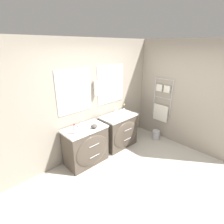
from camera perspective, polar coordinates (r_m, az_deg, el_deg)
name	(u,v)px	position (r m, az deg, el deg)	size (l,w,h in m)	color
ground_plane	(144,185)	(3.60, 10.51, -22.34)	(16.00, 16.00, 0.00)	#BCB5A8
wall_back	(89,99)	(3.97, -7.50, 4.16)	(5.36, 0.16, 2.60)	#9E9384
wall_right	(170,93)	(4.79, 18.32, 5.99)	(0.13, 3.43, 2.60)	#9E9384
vanity_left	(87,145)	(3.86, -8.32, -10.75)	(0.91, 0.58, 0.84)	#4C4238
vanity_right	(120,131)	(4.43, 2.47, -6.10)	(0.91, 0.58, 0.84)	#4C4238
faucet_left	(81,123)	(3.76, -10.12, -3.51)	(0.17, 0.10, 0.16)	silver
faucet_right	(115,111)	(4.34, 1.06, 0.26)	(0.17, 0.10, 0.16)	silver
toiletry_bottle	(74,129)	(3.45, -12.16, -5.57)	(0.06, 0.06, 0.21)	silver
amenity_bowl	(94,126)	(3.65, -5.84, -4.63)	(0.14, 0.14, 0.08)	#4C4742
flower_vase	(124,110)	(4.39, 3.97, 0.79)	(0.04, 0.04, 0.25)	silver
waste_bin	(156,134)	(5.03, 14.14, -7.13)	(0.20, 0.20, 0.25)	#B7B7BC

